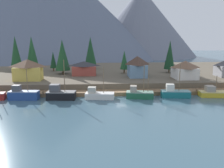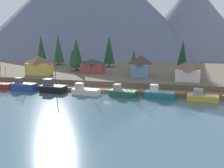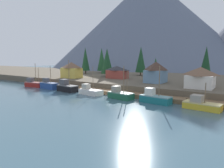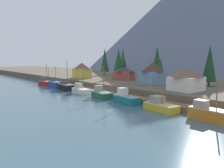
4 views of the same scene
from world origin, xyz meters
name	(u,v)px [view 4 (image 4 of 4)]	position (x,y,z in m)	size (l,w,h in m)	color
ground_plane	(146,91)	(0.00, 20.00, -0.50)	(400.00, 400.00, 1.00)	#3D5B6B
dock	(104,93)	(0.00, 1.99, 0.50)	(80.00, 4.00, 1.60)	brown
shoreline_bank	(168,83)	(0.00, 32.00, 1.25)	(400.00, 56.00, 2.50)	brown
mountain_west_peak	(196,19)	(-49.34, 135.10, 42.87)	(181.48, 181.48, 85.74)	slate
fishing_boat_red	(45,82)	(-32.63, -1.78, 1.13)	(7.34, 3.24, 8.49)	maroon
fishing_boat_blue	(55,84)	(-24.36, -1.65, 1.25)	(7.27, 3.06, 7.70)	navy
fishing_boat_black	(66,86)	(-15.32, -1.96, 1.30)	(7.10, 3.64, 9.70)	black
fishing_boat_white	(81,90)	(-5.91, -2.01, 0.94)	(7.38, 3.76, 7.97)	silver
fishing_boat_green	(101,94)	(4.17, -2.08, 1.07)	(7.06, 3.91, 8.30)	#1E5B3D
fishing_boat_teal	(126,98)	(13.37, -1.84, 1.14)	(7.35, 3.45, 8.47)	#196B70
fishing_boat_yellow	(160,106)	(23.35, -1.97, 0.99)	(7.38, 3.68, 5.49)	gold
fishing_boat_orange	(208,113)	(32.82, -1.50, 1.21)	(6.39, 2.75, 7.00)	#CC6B1E
house_yellow	(82,70)	(-26.54, 11.16, 5.68)	(8.24, 4.81, 6.21)	gold
house_blue	(153,73)	(6.65, 15.43, 5.93)	(5.83, 7.31, 6.71)	#6689A8
house_red	(124,73)	(-10.50, 19.42, 4.93)	(8.23, 4.46, 4.75)	#9E4238
house_white	(186,79)	(20.66, 11.09, 5.32)	(6.93, 7.15, 5.51)	silver
conifer_near_left	(124,67)	(-22.63, 30.60, 6.79)	(2.48, 2.48, 7.42)	#4C3823
conifer_near_right	(123,60)	(-32.53, 38.94, 9.61)	(4.77, 4.77, 13.06)	#4C3823
conifer_mid_left	(210,63)	(19.78, 23.99, 8.92)	(3.84, 3.84, 11.50)	#4C3823
conifer_mid_right	(119,62)	(-18.10, 23.49, 9.04)	(5.10, 5.10, 11.79)	#4C3823
conifer_back_left	(161,68)	(3.39, 23.37, 7.21)	(2.90, 2.90, 8.01)	#4C3823
conifer_back_right	(157,60)	(-8.76, 36.37, 9.64)	(4.79, 4.79, 12.83)	#4C3823
conifer_centre	(105,60)	(-36.06, 30.24, 9.80)	(4.18, 4.18, 13.05)	#4C3823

